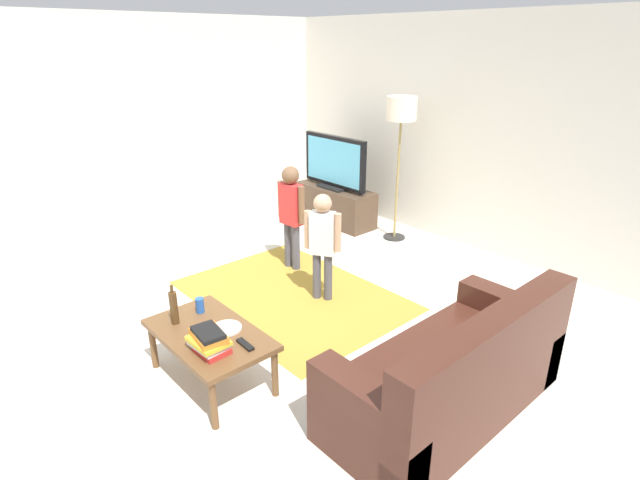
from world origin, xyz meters
TOP-DOWN VIEW (x-y plane):
  - ground at (0.00, 0.00)m, footprint 7.80×7.80m
  - wall_back at (0.00, 3.00)m, footprint 6.00×0.12m
  - wall_left at (-3.00, 0.00)m, footprint 0.12×6.00m
  - area_rug at (-0.27, 0.47)m, footprint 2.20×1.60m
  - tv_stand at (-1.58, 2.30)m, footprint 1.20×0.44m
  - tv at (-1.58, 2.28)m, footprint 1.10×0.28m
  - couch at (1.80, 0.22)m, footprint 0.80×1.80m
  - floor_lamp at (-0.62, 2.45)m, footprint 0.36×0.36m
  - child_near_tv at (-0.80, 0.90)m, footprint 0.39×0.19m
  - child_center at (-0.03, 0.66)m, footprint 0.32×0.23m
  - coffee_table at (0.38, -0.82)m, footprint 1.00×0.60m
  - book_stack at (0.59, -0.94)m, footprint 0.30×0.22m
  - bottle at (0.10, -0.94)m, footprint 0.06×0.06m
  - tv_remote at (0.70, -0.72)m, footprint 0.17×0.06m
  - soda_can at (0.08, -0.72)m, footprint 0.07×0.07m
  - plate at (0.43, -0.70)m, footprint 0.22×0.22m

SIDE VIEW (x-z plane):
  - ground at x=0.00m, z-range 0.00..0.00m
  - area_rug at x=-0.27m, z-range 0.00..0.01m
  - tv_stand at x=-1.58m, z-range -0.01..0.49m
  - couch at x=1.80m, z-range -0.14..0.72m
  - coffee_table at x=0.38m, z-range 0.16..0.58m
  - plate at x=0.43m, z-range 0.42..0.44m
  - tv_remote at x=0.70m, z-range 0.42..0.44m
  - soda_can at x=0.08m, z-range 0.42..0.54m
  - book_stack at x=0.59m, z-range 0.42..0.59m
  - bottle at x=0.10m, z-range 0.40..0.71m
  - child_center at x=-0.03m, z-range 0.11..1.19m
  - child_near_tv at x=-0.80m, z-range 0.12..1.28m
  - tv at x=-1.58m, z-range 0.49..1.20m
  - wall_back at x=0.00m, z-range 0.00..2.70m
  - wall_left at x=-3.00m, z-range 0.00..2.70m
  - floor_lamp at x=-0.62m, z-range 0.65..2.43m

